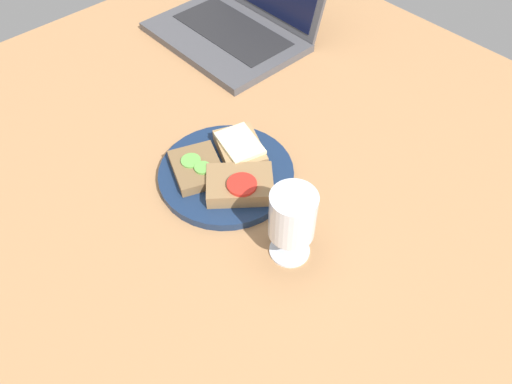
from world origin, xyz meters
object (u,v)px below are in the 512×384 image
(sandwich_with_cheese, at_px, (240,148))
(wine_glass, at_px, (292,218))
(sandwich_with_tomato, at_px, (241,184))
(plate, at_px, (226,174))
(laptop, at_px, (239,17))
(sandwich_with_cucumber, at_px, (197,168))

(sandwich_with_cheese, height_order, wine_glass, wine_glass)
(sandwich_with_tomato, relative_size, sandwich_with_cheese, 1.11)
(plate, bearing_deg, laptop, 135.90)
(plate, relative_size, sandwich_with_tomato, 1.75)
(plate, relative_size, sandwich_with_cucumber, 1.97)
(sandwich_with_cucumber, xyz_separation_m, sandwich_with_tomato, (0.08, 0.03, 0.00))
(sandwich_with_tomato, bearing_deg, wine_glass, -7.93)
(plate, xyz_separation_m, laptop, (-0.33, 0.32, 0.03))
(sandwich_with_cheese, relative_size, laptop, 0.36)
(sandwich_with_cucumber, relative_size, wine_glass, 0.92)
(laptop, bearing_deg, wine_glass, -34.06)
(wine_glass, bearing_deg, laptop, 145.94)
(sandwich_with_tomato, height_order, wine_glass, wine_glass)
(wine_glass, bearing_deg, sandwich_with_cucumber, -177.66)
(sandwich_with_cucumber, distance_m, laptop, 0.46)
(wine_glass, relative_size, laptop, 0.38)
(plate, height_order, sandwich_with_tomato, sandwich_with_tomato)
(sandwich_with_cucumber, bearing_deg, plate, 49.27)
(laptop, bearing_deg, sandwich_with_cucumber, -50.23)
(wine_glass, height_order, laptop, laptop)
(plate, distance_m, sandwich_with_cheese, 0.05)
(laptop, bearing_deg, sandwich_with_cheese, -41.00)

